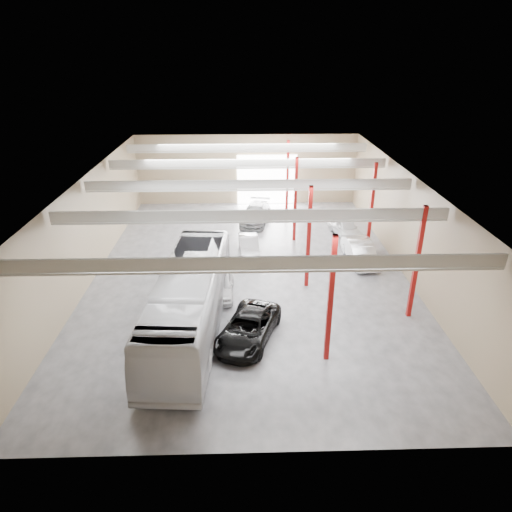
{
  "coord_description": "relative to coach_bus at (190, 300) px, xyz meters",
  "views": [
    {
      "loc": [
        -0.44,
        -29.31,
        14.91
      ],
      "look_at": [
        0.37,
        -1.9,
        2.2
      ],
      "focal_mm": 32.0,
      "sensor_mm": 36.0,
      "label": 1
    }
  ],
  "objects": [
    {
      "name": "car_row_c",
      "position": [
        4.2,
        17.39,
        -1.12
      ],
      "size": [
        3.36,
        5.91,
        1.61
      ],
      "primitive_type": "imported",
      "rotation": [
        0.0,
        0.0,
        -0.21
      ],
      "color": "slate",
      "rests_on": "ground"
    },
    {
      "name": "black_sedan",
      "position": [
        3.26,
        -1.17,
        -1.16
      ],
      "size": [
        4.23,
        6.04,
        1.53
      ],
      "primitive_type": "imported",
      "rotation": [
        0.0,
        0.0,
        -0.34
      ],
      "color": "black",
      "rests_on": "ground"
    },
    {
      "name": "car_row_b",
      "position": [
        3.47,
        10.43,
        -1.25
      ],
      "size": [
        1.71,
        4.19,
        1.35
      ],
      "primitive_type": "imported",
      "rotation": [
        0.0,
        0.0,
        0.07
      ],
      "color": "#B1B0B5",
      "rests_on": "ground"
    },
    {
      "name": "coach_bus",
      "position": [
        0.0,
        0.0,
        0.0
      ],
      "size": [
        4.18,
        14.04,
        3.86
      ],
      "primitive_type": "imported",
      "rotation": [
        0.0,
        0.0,
        -0.07
      ],
      "color": "silver",
      "rests_on": "ground"
    },
    {
      "name": "car_row_a",
      "position": [
        1.5,
        4.03,
        -1.19
      ],
      "size": [
        1.78,
        4.33,
        1.47
      ],
      "primitive_type": "imported",
      "rotation": [
        0.0,
        0.0,
        0.01
      ],
      "color": "white",
      "rests_on": "ground"
    },
    {
      "name": "car_right_far",
      "position": [
        11.8,
        13.86,
        -1.18
      ],
      "size": [
        2.74,
        4.68,
        1.5
      ],
      "primitive_type": "imported",
      "rotation": [
        0.0,
        0.0,
        0.24
      ],
      "color": "silver",
      "rests_on": "ground"
    },
    {
      "name": "depot_shell",
      "position": [
        3.63,
        7.52,
        3.05
      ],
      "size": [
        22.12,
        32.12,
        7.06
      ],
      "color": "#4C4C51",
      "rests_on": "ground"
    },
    {
      "name": "car_right_near",
      "position": [
        11.8,
        8.66,
        -1.11
      ],
      "size": [
        2.01,
        5.08,
        1.65
      ],
      "primitive_type": "imported",
      "rotation": [
        0.0,
        0.0,
        0.05
      ],
      "color": "silver",
      "rests_on": "ground"
    }
  ]
}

